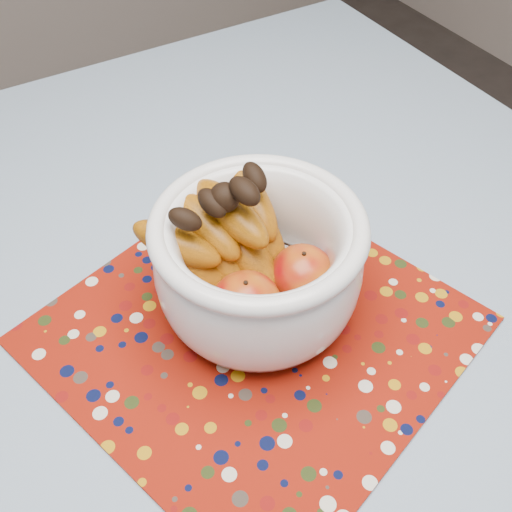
# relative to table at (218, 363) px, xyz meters

# --- Properties ---
(table) EXTENTS (1.20, 1.20, 0.75)m
(table) POSITION_rel_table_xyz_m (0.00, 0.00, 0.00)
(table) COLOR olive
(table) RESTS_ON ground
(tablecloth) EXTENTS (1.32, 1.32, 0.01)m
(tablecloth) POSITION_rel_table_xyz_m (0.00, 0.00, 0.08)
(tablecloth) COLOR slate
(tablecloth) RESTS_ON table
(placemat) EXTENTS (0.54, 0.54, 0.00)m
(placemat) POSITION_rel_table_xyz_m (0.04, -0.03, 0.09)
(placemat) COLOR maroon
(placemat) RESTS_ON tablecloth
(fruit_bowl) EXTENTS (0.27, 0.24, 0.19)m
(fruit_bowl) POSITION_rel_table_xyz_m (0.05, 0.01, 0.18)
(fruit_bowl) COLOR white
(fruit_bowl) RESTS_ON placemat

